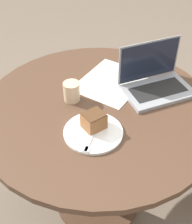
{
  "coord_description": "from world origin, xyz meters",
  "views": [
    {
      "loc": [
        -0.74,
        -0.8,
        1.64
      ],
      "look_at": [
        -0.07,
        -0.06,
        0.78
      ],
      "focal_mm": 50.0,
      "sensor_mm": 36.0,
      "label": 1
    }
  ],
  "objects": [
    {
      "name": "fork",
      "position": [
        -0.18,
        -0.14,
        0.75
      ],
      "size": [
        0.16,
        0.11,
        0.0
      ],
      "rotation": [
        0.0,
        0.0,
        3.71
      ],
      "color": "silver",
      "rests_on": "plate"
    },
    {
      "name": "laptop",
      "position": [
        0.29,
        -0.09,
        0.78
      ],
      "size": [
        0.37,
        0.31,
        0.22
      ],
      "rotation": [
        0.0,
        0.0,
        9.07
      ],
      "color": "gray",
      "rests_on": "dining_table"
    },
    {
      "name": "ground_plane",
      "position": [
        0.0,
        0.0,
        0.0
      ],
      "size": [
        12.0,
        12.0,
        0.0
      ],
      "primitive_type": "plane",
      "color": "#6B5B4C"
    },
    {
      "name": "paper_document",
      "position": [
        0.18,
        0.1,
        0.74
      ],
      "size": [
        0.4,
        0.36,
        0.0
      ],
      "rotation": [
        0.0,
        0.0,
        0.26
      ],
      "color": "white",
      "rests_on": "dining_table"
    },
    {
      "name": "dining_table",
      "position": [
        0.0,
        0.0,
        0.59
      ],
      "size": [
        1.08,
        1.08,
        0.74
      ],
      "color": "#4C3323",
      "rests_on": "ground_plane"
    },
    {
      "name": "cake_slice",
      "position": [
        -0.12,
        -0.1,
        0.78
      ],
      "size": [
        0.1,
        0.09,
        0.07
      ],
      "rotation": [
        0.0,
        0.0,
        3.02
      ],
      "color": "brown",
      "rests_on": "plate"
    },
    {
      "name": "coffee_glass",
      "position": [
        -0.06,
        0.12,
        0.78
      ],
      "size": [
        0.08,
        0.08,
        0.09
      ],
      "color": "#C6AD89",
      "rests_on": "dining_table"
    },
    {
      "name": "plate",
      "position": [
        -0.14,
        -0.11,
        0.74
      ],
      "size": [
        0.24,
        0.24,
        0.01
      ],
      "color": "white",
      "rests_on": "dining_table"
    }
  ]
}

